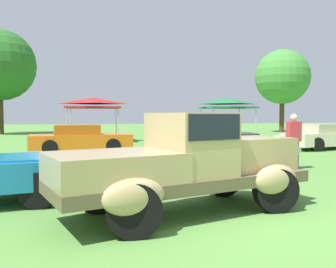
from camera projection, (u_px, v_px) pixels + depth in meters
ground_plane at (232, 219)px, 5.83m from camera, size 120.00×120.00×0.00m
feature_pickup_truck at (186, 162)px, 6.17m from camera, size 4.66×2.87×1.70m
show_car_orange at (80, 139)px, 16.01m from camera, size 4.51×2.24×1.22m
show_car_charcoal at (209, 137)px, 17.18m from camera, size 4.40×2.15×1.22m
show_car_cream at (323, 137)px, 17.61m from camera, size 4.18×2.47×1.22m
spectator_near_truck at (181, 143)px, 9.86m from camera, size 0.25×0.41×1.69m
spectator_by_row at (294, 139)px, 11.10m from camera, size 0.41×0.26×1.69m
canopy_tent_left_field at (93, 102)px, 22.35m from camera, size 3.21×3.21×2.71m
canopy_tent_center_field at (227, 103)px, 22.97m from camera, size 2.96×2.96×2.71m
treeline_mid_left at (0, 65)px, 30.56m from camera, size 5.93×5.93×8.77m
treeline_center at (282, 77)px, 34.07m from camera, size 5.06×5.06×7.71m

